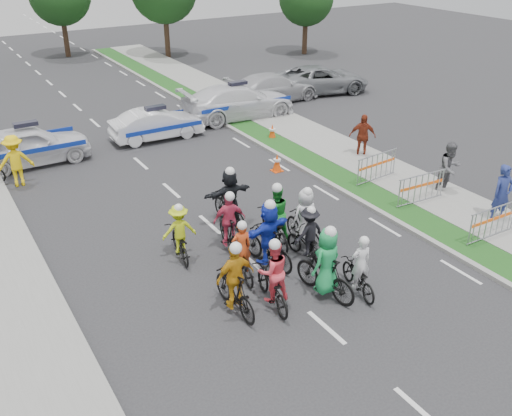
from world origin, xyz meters
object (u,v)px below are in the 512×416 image
rider_7 (304,223)px  barrier_1 (421,190)px  rider_5 (268,239)px  rider_6 (241,258)px  rider_10 (179,237)px  rider_0 (359,274)px  barrier_2 (377,168)px  marshal_hiviz (15,161)px  cone_0 (277,163)px  rider_11 (229,201)px  rider_4 (308,239)px  civilian_sedan (273,87)px  rider_8 (275,222)px  barrier_0 (492,224)px  spectator_0 (502,194)px  spectator_1 (450,168)px  civilian_suv (321,79)px  spectator_2 (362,136)px  rider_2 (272,281)px  rider_3 (235,285)px  police_car_1 (156,124)px  rider_1 (326,269)px  police_car_0 (29,145)px  police_car_2 (238,102)px  cone_1 (272,132)px  rider_9 (229,227)px

rider_7 → barrier_1: (4.93, 0.20, -0.18)m
rider_5 → rider_6: (-0.92, -0.11, -0.28)m
rider_6 → rider_10: (-0.97, 1.76, 0.10)m
rider_6 → rider_10: size_ratio=1.00×
rider_0 → barrier_2: (5.13, 5.02, -0.00)m
marshal_hiviz → cone_0: marshal_hiviz is taller
rider_0 → rider_11: rider_11 is taller
rider_4 → barrier_2: rider_4 is taller
civilian_sedan → cone_0: 9.60m
rider_8 → barrier_0: rider_8 is taller
spectator_0 → spectator_1: size_ratio=1.02×
rider_5 → marshal_hiviz: (-4.80, 9.28, 0.10)m
civilian_suv → marshal_hiviz: size_ratio=2.83×
rider_4 → spectator_2: bearing=-147.6°
rider_0 → rider_2: (-2.16, 0.69, 0.14)m
rider_3 → police_car_1: 13.12m
rider_4 → rider_0: bearing=88.5°
rider_8 → rider_10: bearing=-4.6°
spectator_0 → cone_0: spectator_0 is taller
spectator_0 → barrier_2: bearing=117.2°
rider_5 → rider_3: bearing=26.5°
cone_0 → barrier_1: bearing=-63.3°
spectator_1 → rider_2: bearing=-163.0°
rider_0 → rider_1: size_ratio=0.85×
rider_10 → police_car_0: rider_10 is taller
rider_2 → spectator_1: bearing=-155.0°
spectator_2 → cone_0: size_ratio=2.58×
rider_3 → police_car_2: (7.76, 13.47, 0.06)m
cone_1 → rider_10: bearing=-137.4°
barrier_0 → cone_1: 10.94m
spectator_1 → cone_1: (-2.21, 7.89, -0.60)m
rider_3 → spectator_0: rider_3 is taller
rider_11 → spectator_2: 7.72m
rider_0 → rider_3: (-3.09, 0.92, 0.20)m
barrier_1 → police_car_2: bearing=92.3°
rider_0 → police_car_2: 15.13m
rider_9 → police_car_0: bearing=-59.1°
barrier_0 → barrier_2: 5.02m
rider_6 → spectator_1: bearing=-165.5°
rider_5 → police_car_1: bearing=-107.6°
rider_2 → marshal_hiviz: 11.55m
rider_5 → barrier_0: (6.41, -2.27, -0.29)m
rider_4 → barrier_1: rider_4 is taller
civilian_sedan → spectator_2: size_ratio=2.84×
police_car_2 → rider_6: bearing=154.2°
rider_1 → spectator_1: rider_1 is taller
police_car_1 → spectator_1: spectator_1 is taller
civilian_suv → barrier_0: size_ratio=2.69×
marshal_hiviz → barrier_2: size_ratio=0.95×
police_car_2 → spectator_1: 11.52m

